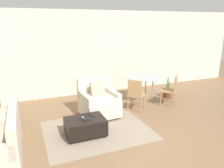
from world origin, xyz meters
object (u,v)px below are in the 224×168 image
Objects in this scene: tv_remote_secondary at (83,118)px; book_stack at (86,119)px; dining_table at (144,80)px; dining_chair_near_left at (136,93)px; ottoman at (85,126)px; dining_chair_near_right at (172,88)px; potted_plant_small at (168,92)px; armchair at (99,102)px; tv_remote_primary at (92,116)px.

book_stack is at bearing -62.18° from tv_remote_secondary.
dining_table is 1.16× the size of dining_chair_near_left.
ottoman is 0.19m from tv_remote_secondary.
dining_chair_near_right is 1.13× the size of potted_plant_small.
dining_table reaches higher than ottoman.
tv_remote_secondary is at bearing -165.69° from dining_chair_near_right.
book_stack is at bearing -155.54° from potted_plant_small.
ottoman is 1.04× the size of potted_plant_small.
dining_table is at bearing 32.55° from book_stack.
potted_plant_small is at bearing 24.46° from book_stack.
dining_chair_near_left is at bearing -5.02° from armchair.
tv_remote_primary is (0.18, 0.09, 0.18)m from ottoman.
dining_table is at bearing 32.16° from tv_remote_primary.
dining_chair_near_left reaches higher than book_stack.
potted_plant_small is at bearing 61.40° from dining_chair_near_right.
ottoman is 0.27m from tv_remote_primary.
dining_chair_near_left is at bearing 180.00° from dining_chair_near_right.
armchair reaches higher than tv_remote_primary.
dining_chair_near_right is (2.85, 0.73, 0.13)m from tv_remote_secondary.
potted_plant_small is (2.97, 1.30, -0.21)m from tv_remote_primary.
ottoman is at bearing -148.35° from dining_table.
potted_plant_small is (3.18, 1.34, -0.21)m from tv_remote_secondary.
book_stack is 0.21m from tv_remote_primary.
dining_chair_near_left is 1.13× the size of potted_plant_small.
dining_chair_near_left is at bearing -135.00° from dining_table.
dining_chair_near_left is at bearing 23.64° from tv_remote_secondary.
ottoman is 1.83m from dining_chair_near_left.
dining_table is 1.06m from potted_plant_small.
dining_chair_near_left is (1.66, 0.73, 0.13)m from tv_remote_secondary.
ottoman is 2.66m from dining_table.
armchair reaches higher than dining_chair_near_left.
tv_remote_primary is 3.25m from potted_plant_small.
potted_plant_small reaches higher than dining_table.
armchair is 6.76× the size of tv_remote_secondary.
book_stack is 0.20× the size of dining_chair_near_left.
tv_remote_secondary is at bearing -156.36° from dining_chair_near_left.
ottoman is at bearing -59.25° from tv_remote_secondary.
armchair reaches higher than book_stack.
tv_remote_primary is 0.17× the size of dining_chair_near_right.
dining_chair_near_right is (2.22, -0.09, 0.14)m from armchair.
potted_plant_small is at bearing 23.67° from tv_remote_primary.
book_stack is at bearing -163.78° from dining_chair_near_right.
potted_plant_small reaches higher than book_stack.
armchair is 1.04m from dining_chair_near_left.
tv_remote_secondary is at bearing -149.63° from dining_table.
armchair reaches higher than tv_remote_secondary.
tv_remote_primary is at bearing 9.69° from tv_remote_secondary.
dining_chair_near_left reaches higher than tv_remote_secondary.
book_stack is at bearing -122.88° from armchair.
potted_plant_small is (3.14, 1.43, -0.22)m from book_stack.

